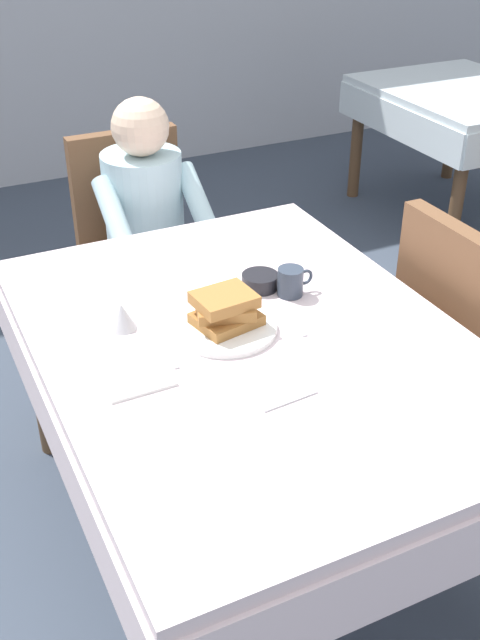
{
  "coord_description": "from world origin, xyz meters",
  "views": [
    {
      "loc": [
        -0.78,
        -1.55,
        1.86
      ],
      "look_at": [
        -0.02,
        0.02,
        0.79
      ],
      "focal_mm": 43.0,
      "sensor_mm": 36.0,
      "label": 1
    }
  ],
  "objects_px": {
    "chair_diner": "(137,235)",
    "plate_breakfast": "(226,328)",
    "diner_person": "(148,218)",
    "dining_table_main": "(251,364)",
    "breakfast_stack": "(225,309)",
    "background_table_far": "(463,109)",
    "spoon_near_edge": "(290,401)",
    "chair_right_side": "(465,335)",
    "bowl_butter": "(260,281)",
    "knife_right_of_plate": "(290,318)",
    "cup_coffee": "(291,282)",
    "syrup_pitcher": "(122,316)",
    "fork_left_of_plate": "(163,351)"
  },
  "relations": [
    {
      "from": "dining_table_main",
      "to": "syrup_pitcher",
      "type": "relative_size",
      "value": 19.05
    },
    {
      "from": "fork_left_of_plate",
      "to": "spoon_near_edge",
      "type": "relative_size",
      "value": 1.2
    },
    {
      "from": "breakfast_stack",
      "to": "spoon_near_edge",
      "type": "distance_m",
      "value": 0.37
    },
    {
      "from": "bowl_butter",
      "to": "background_table_far",
      "type": "distance_m",
      "value": 2.56
    },
    {
      "from": "diner_person",
      "to": "cup_coffee",
      "type": "relative_size",
      "value": 9.91
    },
    {
      "from": "diner_person",
      "to": "chair_diner",
      "type": "bearing_deg",
      "value": -90.0
    },
    {
      "from": "dining_table_main",
      "to": "syrup_pitcher",
      "type": "height_order",
      "value": "syrup_pitcher"
    },
    {
      "from": "dining_table_main",
      "to": "bowl_butter",
      "type": "bearing_deg",
      "value": 57.77
    },
    {
      "from": "chair_diner",
      "to": "breakfast_stack",
      "type": "height_order",
      "value": "chair_diner"
    },
    {
      "from": "dining_table_main",
      "to": "chair_right_side",
      "type": "height_order",
      "value": "chair_right_side"
    },
    {
      "from": "plate_breakfast",
      "to": "syrup_pitcher",
      "type": "height_order",
      "value": "syrup_pitcher"
    },
    {
      "from": "chair_diner",
      "to": "background_table_far",
      "type": "relative_size",
      "value": 0.83
    },
    {
      "from": "chair_diner",
      "to": "dining_table_main",
      "type": "bearing_deg",
      "value": 86.63
    },
    {
      "from": "cup_coffee",
      "to": "background_table_far",
      "type": "xyz_separation_m",
      "value": [
        1.99,
        1.6,
        -0.16
      ]
    },
    {
      "from": "cup_coffee",
      "to": "fork_left_of_plate",
      "type": "xyz_separation_m",
      "value": [
        -0.45,
        -0.12,
        -0.04
      ]
    },
    {
      "from": "cup_coffee",
      "to": "background_table_far",
      "type": "distance_m",
      "value": 2.56
    },
    {
      "from": "diner_person",
      "to": "breakfast_stack",
      "type": "relative_size",
      "value": 5.94
    },
    {
      "from": "syrup_pitcher",
      "to": "background_table_far",
      "type": "height_order",
      "value": "syrup_pitcher"
    },
    {
      "from": "breakfast_stack",
      "to": "bowl_butter",
      "type": "xyz_separation_m",
      "value": [
        0.19,
        0.16,
        -0.04
      ]
    },
    {
      "from": "bowl_butter",
      "to": "syrup_pitcher",
      "type": "relative_size",
      "value": 1.37
    },
    {
      "from": "plate_breakfast",
      "to": "breakfast_stack",
      "type": "distance_m",
      "value": 0.05
    },
    {
      "from": "dining_table_main",
      "to": "breakfast_stack",
      "type": "relative_size",
      "value": 8.09
    },
    {
      "from": "chair_right_side",
      "to": "knife_right_of_plate",
      "type": "bearing_deg",
      "value": -93.32
    },
    {
      "from": "chair_diner",
      "to": "diner_person",
      "type": "bearing_deg",
      "value": 90.0
    },
    {
      "from": "syrup_pitcher",
      "to": "plate_breakfast",
      "type": "bearing_deg",
      "value": -28.74
    },
    {
      "from": "dining_table_main",
      "to": "spoon_near_edge",
      "type": "distance_m",
      "value": 0.31
    },
    {
      "from": "bowl_butter",
      "to": "knife_right_of_plate",
      "type": "relative_size",
      "value": 0.55
    },
    {
      "from": "chair_right_side",
      "to": "spoon_near_edge",
      "type": "height_order",
      "value": "chair_right_side"
    },
    {
      "from": "fork_left_of_plate",
      "to": "knife_right_of_plate",
      "type": "bearing_deg",
      "value": -92.74
    },
    {
      "from": "chair_right_side",
      "to": "bowl_butter",
      "type": "xyz_separation_m",
      "value": [
        -0.63,
        0.23,
        0.23
      ]
    },
    {
      "from": "syrup_pitcher",
      "to": "spoon_near_edge",
      "type": "relative_size",
      "value": 0.53
    },
    {
      "from": "plate_breakfast",
      "to": "cup_coffee",
      "type": "bearing_deg",
      "value": 21.11
    },
    {
      "from": "diner_person",
      "to": "dining_table_main",
      "type": "bearing_deg",
      "value": 86.11
    },
    {
      "from": "syrup_pitcher",
      "to": "background_table_far",
      "type": "distance_m",
      "value": 2.95
    },
    {
      "from": "bowl_butter",
      "to": "chair_diner",
      "type": "bearing_deg",
      "value": 94.66
    },
    {
      "from": "background_table_far",
      "to": "cup_coffee",
      "type": "bearing_deg",
      "value": -141.26
    },
    {
      "from": "breakfast_stack",
      "to": "background_table_far",
      "type": "bearing_deg",
      "value": 36.91
    },
    {
      "from": "breakfast_stack",
      "to": "background_table_far",
      "type": "relative_size",
      "value": 0.17
    },
    {
      "from": "plate_breakfast",
      "to": "knife_right_of_plate",
      "type": "relative_size",
      "value": 1.4
    },
    {
      "from": "fork_left_of_plate",
      "to": "diner_person",
      "type": "bearing_deg",
      "value": -20.19
    },
    {
      "from": "chair_right_side",
      "to": "background_table_far",
      "type": "distance_m",
      "value": 2.26
    },
    {
      "from": "breakfast_stack",
      "to": "cup_coffee",
      "type": "relative_size",
      "value": 1.67
    },
    {
      "from": "dining_table_main",
      "to": "plate_breakfast",
      "type": "bearing_deg",
      "value": 130.55
    },
    {
      "from": "bowl_butter",
      "to": "background_table_far",
      "type": "xyz_separation_m",
      "value": [
        2.05,
        1.52,
        -0.14
      ]
    },
    {
      "from": "fork_left_of_plate",
      "to": "knife_right_of_plate",
      "type": "xyz_separation_m",
      "value": [
        0.38,
        -0.0,
        0.0
      ]
    },
    {
      "from": "knife_right_of_plate",
      "to": "spoon_near_edge",
      "type": "distance_m",
      "value": 0.38
    },
    {
      "from": "chair_diner",
      "to": "plate_breakfast",
      "type": "xyz_separation_m",
      "value": [
        -0.12,
        -1.11,
        0.22
      ]
    },
    {
      "from": "fork_left_of_plate",
      "to": "bowl_butter",
      "type": "bearing_deg",
      "value": -65.89
    },
    {
      "from": "fork_left_of_plate",
      "to": "plate_breakfast",
      "type": "bearing_deg",
      "value": -86.73
    },
    {
      "from": "knife_right_of_plate",
      "to": "chair_right_side",
      "type": "bearing_deg",
      "value": -87.83
    }
  ]
}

